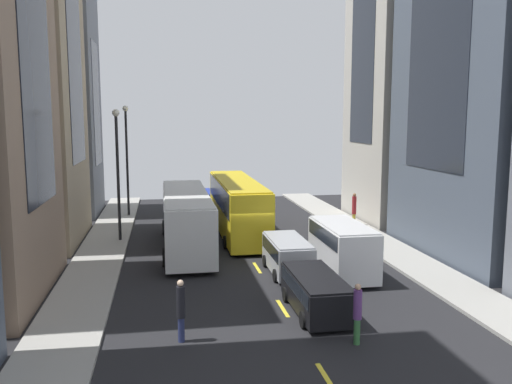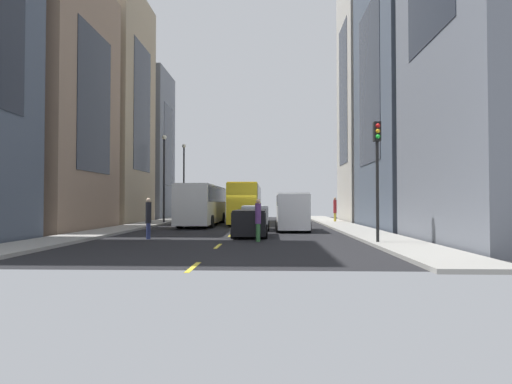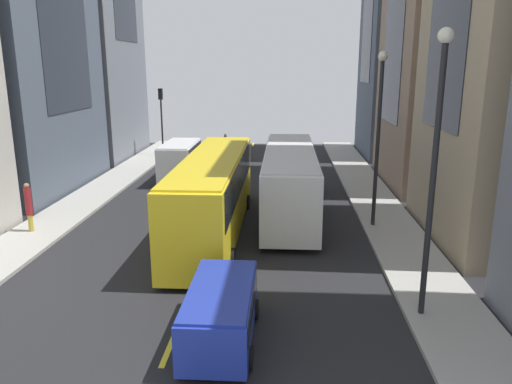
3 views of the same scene
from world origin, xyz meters
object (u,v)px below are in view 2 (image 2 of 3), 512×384
(pedestrian_crossing_near, at_px, (335,209))
(traffic_light_near_corner, at_px, (377,158))
(pedestrian_waiting_curb, at_px, (148,217))
(car_black_1, at_px, (250,221))
(delivery_van_white, at_px, (292,209))
(car_blue_0, at_px, (238,211))
(city_bus_white, at_px, (203,202))
(car_silver_2, at_px, (256,216))
(streetcar_yellow, at_px, (246,201))
(pedestrian_crossing_mid, at_px, (258,218))

(pedestrian_crossing_near, xyz_separation_m, traffic_light_near_corner, (-1.22, -20.32, 2.65))
(pedestrian_waiting_curb, bearing_deg, car_black_1, 122.37)
(delivery_van_white, xyz_separation_m, car_blue_0, (-5.22, 19.63, -0.56))
(car_blue_0, bearing_deg, city_bus_white, -98.97)
(car_silver_2, bearing_deg, streetcar_yellow, 97.23)
(pedestrian_crossing_near, bearing_deg, streetcar_yellow, -68.25)
(pedestrian_waiting_curb, bearing_deg, traffic_light_near_corner, 89.35)
(car_silver_2, xyz_separation_m, pedestrian_waiting_curb, (-5.47, -7.40, 0.17))
(city_bus_white, relative_size, car_silver_2, 2.90)
(city_bus_white, xyz_separation_m, traffic_light_near_corner, (10.66, -16.14, 2.01))
(pedestrian_crossing_mid, bearing_deg, car_black_1, -90.82)
(car_black_1, bearing_deg, pedestrian_waiting_curb, -160.25)
(delivery_van_white, xyz_separation_m, pedestrian_waiting_curb, (-8.00, -6.52, -0.32))
(streetcar_yellow, bearing_deg, car_silver_2, -82.77)
(pedestrian_waiting_curb, height_order, traffic_light_near_corner, traffic_light_near_corner)
(delivery_van_white, relative_size, car_black_1, 1.07)
(car_blue_0, bearing_deg, car_silver_2, -81.82)
(pedestrian_crossing_near, bearing_deg, pedestrian_waiting_curb, -18.66)
(city_bus_white, xyz_separation_m, delivery_van_white, (7.23, -6.93, -0.50))
(pedestrian_crossing_near, bearing_deg, traffic_light_near_corner, 13.56)
(delivery_van_white, xyz_separation_m, car_black_1, (-2.65, -4.60, -0.61))
(streetcar_yellow, bearing_deg, car_blue_0, 99.15)
(streetcar_yellow, xyz_separation_m, traffic_light_near_corner, (7.17, -19.63, 1.89))
(city_bus_white, height_order, delivery_van_white, city_bus_white)
(pedestrian_crossing_near, bearing_deg, car_silver_2, -18.05)
(delivery_van_white, bearing_deg, traffic_light_near_corner, -69.61)
(pedestrian_waiting_curb, bearing_deg, pedestrian_crossing_near, 156.97)
(delivery_van_white, height_order, car_blue_0, delivery_van_white)
(city_bus_white, xyz_separation_m, car_silver_2, (4.70, -6.05, -0.98))
(streetcar_yellow, bearing_deg, traffic_light_near_corner, -69.94)
(city_bus_white, xyz_separation_m, pedestrian_waiting_curb, (-0.77, -13.45, -0.82))
(streetcar_yellow, bearing_deg, pedestrian_waiting_curb, -104.13)
(city_bus_white, relative_size, traffic_light_near_corner, 2.23)
(delivery_van_white, bearing_deg, car_black_1, -119.91)
(car_black_1, bearing_deg, car_blue_0, 96.07)
(pedestrian_waiting_curb, bearing_deg, city_bus_white, -170.66)
(traffic_light_near_corner, bearing_deg, pedestrian_crossing_mid, 165.07)
(car_black_1, bearing_deg, pedestrian_crossing_near, 65.09)
(pedestrian_crossing_near, bearing_deg, pedestrian_crossing_mid, -2.74)
(streetcar_yellow, bearing_deg, car_black_1, -85.84)
(car_black_1, bearing_deg, delivery_van_white, 60.09)
(pedestrian_crossing_mid, bearing_deg, traffic_light_near_corner, 154.60)
(car_blue_0, relative_size, traffic_light_near_corner, 0.76)
(streetcar_yellow, height_order, traffic_light_near_corner, traffic_light_near_corner)
(car_silver_2, distance_m, pedestrian_crossing_mid, 8.63)
(city_bus_white, height_order, car_silver_2, city_bus_white)
(car_silver_2, xyz_separation_m, traffic_light_near_corner, (5.96, -10.09, 2.99))
(pedestrian_crossing_mid, distance_m, pedestrian_waiting_curb, 6.01)
(pedestrian_waiting_curb, bearing_deg, car_silver_2, 156.14)
(streetcar_yellow, distance_m, car_silver_2, 9.67)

